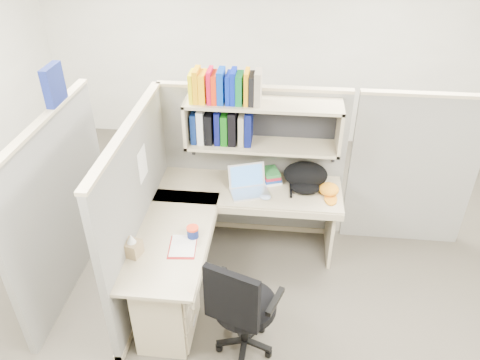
# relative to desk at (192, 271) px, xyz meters

# --- Properties ---
(ground) EXTENTS (6.00, 6.00, 0.00)m
(ground) POSITION_rel_desk_xyz_m (0.41, 0.29, -0.44)
(ground) COLOR #353029
(ground) RESTS_ON ground
(room_shell) EXTENTS (6.00, 6.00, 6.00)m
(room_shell) POSITION_rel_desk_xyz_m (0.41, 0.29, 1.18)
(room_shell) COLOR #BAB6A8
(room_shell) RESTS_ON ground
(cubicle) EXTENTS (3.79, 1.84, 1.95)m
(cubicle) POSITION_rel_desk_xyz_m (0.04, 0.74, 0.47)
(cubicle) COLOR slate
(cubicle) RESTS_ON ground
(desk) EXTENTS (1.74, 1.75, 0.73)m
(desk) POSITION_rel_desk_xyz_m (0.00, 0.00, 0.00)
(desk) COLOR gray
(desk) RESTS_ON ground
(laptop) EXTENTS (0.44, 0.44, 0.25)m
(laptop) POSITION_rel_desk_xyz_m (0.42, 0.78, 0.42)
(laptop) COLOR silver
(laptop) RESTS_ON desk
(backpack) EXTENTS (0.48, 0.42, 0.25)m
(backpack) POSITION_rel_desk_xyz_m (0.93, 0.91, 0.41)
(backpack) COLOR black
(backpack) RESTS_ON desk
(orange_cap) EXTENTS (0.22, 0.24, 0.10)m
(orange_cap) POSITION_rel_desk_xyz_m (1.15, 0.84, 0.34)
(orange_cap) COLOR orange
(orange_cap) RESTS_ON desk
(snack_canister) EXTENTS (0.10, 0.10, 0.10)m
(snack_canister) POSITION_rel_desk_xyz_m (0.01, 0.10, 0.34)
(snack_canister) COLOR navy
(snack_canister) RESTS_ON desk
(tissue_box) EXTENTS (0.15, 0.15, 0.20)m
(tissue_box) POSITION_rel_desk_xyz_m (-0.42, -0.16, 0.39)
(tissue_box) COLOR #997F56
(tissue_box) RESTS_ON desk
(mouse) EXTENTS (0.11, 0.08, 0.04)m
(mouse) POSITION_rel_desk_xyz_m (0.57, 0.70, 0.31)
(mouse) COLOR #8FA4CB
(mouse) RESTS_ON desk
(paper_cup) EXTENTS (0.08, 0.08, 0.09)m
(paper_cup) POSITION_rel_desk_xyz_m (0.39, 0.95, 0.34)
(paper_cup) COLOR white
(paper_cup) RESTS_ON desk
(book_stack) EXTENTS (0.23, 0.27, 0.11)m
(book_stack) POSITION_rel_desk_xyz_m (0.60, 1.02, 0.35)
(book_stack) COLOR gray
(book_stack) RESTS_ON desk
(loose_paper) EXTENTS (0.22, 0.28, 0.00)m
(loose_paper) POSITION_rel_desk_xyz_m (-0.05, -0.02, 0.29)
(loose_paper) COLOR white
(loose_paper) RESTS_ON desk
(task_chair) EXTENTS (0.58, 0.54, 1.02)m
(task_chair) POSITION_rel_desk_xyz_m (0.47, -0.41, -0.08)
(task_chair) COLOR black
(task_chair) RESTS_ON ground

